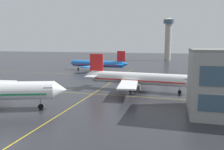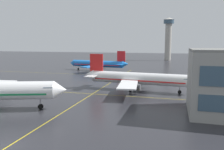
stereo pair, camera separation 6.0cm
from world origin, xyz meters
TOP-DOWN VIEW (x-y plane):
  - ground_plane at (0.00, 0.00)m, footprint 600.00×600.00m
  - airliner_second_row at (11.78, 43.69)m, footprint 36.18×31.08m
  - airliner_third_row at (-16.34, 88.58)m, footprint 34.23×29.33m
  - taxiway_markings at (0.00, 35.59)m, footprint 151.71×124.06m
  - control_tower at (17.12, 171.07)m, footprint 8.82×8.82m

SIDE VIEW (x-z plane):
  - ground_plane at x=0.00m, z-range 0.00..0.00m
  - taxiway_markings at x=0.00m, z-range 0.00..0.01m
  - airliner_third_row at x=-16.34m, z-range -1.69..8.95m
  - airliner_second_row at x=11.78m, z-range -1.78..9.46m
  - control_tower at x=17.12m, z-range 2.96..38.22m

